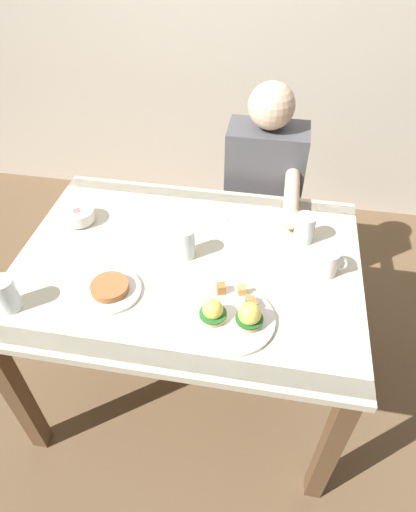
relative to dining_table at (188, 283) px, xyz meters
The scene contains 11 objects.
ground_plane 0.63m from the dining_table, ahead, with size 6.00×6.00×0.00m, color brown.
dining_table is the anchor object (origin of this frame).
eggs_benedict_plate 0.33m from the dining_table, 50.67° to the right, with size 0.27×0.27×0.09m.
fruit_bowl 0.50m from the dining_table, 161.79° to the left, with size 0.12×0.12×0.06m.
coffee_mug 0.50m from the dining_table, ahead, with size 0.11×0.08×0.09m.
fork 0.36m from the dining_table, 59.38° to the left, with size 0.14×0.09×0.00m.
water_glass_near 0.47m from the dining_table, 25.31° to the left, with size 0.07×0.07×0.11m.
water_glass_far 0.61m from the dining_table, 149.64° to the right, with size 0.07×0.07×0.12m.
water_glass_extra 0.16m from the dining_table, 108.82° to the left, with size 0.07×0.07×0.12m.
side_plate 0.31m from the dining_table, 139.76° to the right, with size 0.20×0.20×0.04m.
diner_person 0.64m from the dining_table, 69.38° to the left, with size 0.34×0.54×1.14m.
Camera 1 is at (0.26, -1.07, 1.81)m, focal length 30.76 mm.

